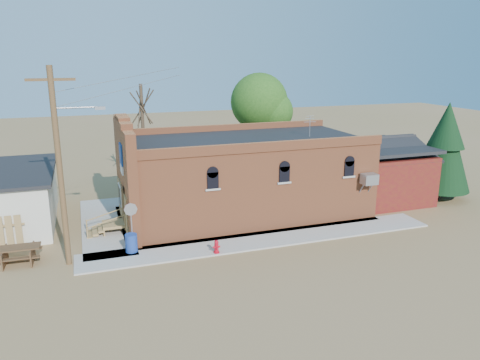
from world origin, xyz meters
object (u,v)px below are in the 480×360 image
object	(u,v)px
brick_bar	(239,176)
stop_sign	(131,214)
utility_pole	(60,164)
trash_barrel	(131,243)
fire_hydrant	(216,247)
picnic_table	(18,253)

from	to	relation	value
brick_bar	stop_sign	world-z (taller)	brick_bar
brick_bar	utility_pole	bearing A→B (deg)	-156.31
stop_sign	trash_barrel	size ratio (longest dim) A/B	2.67
fire_hydrant	trash_barrel	xyz separation A→B (m)	(-3.89, 1.50, 0.12)
brick_bar	picnic_table	world-z (taller)	brick_bar
utility_pole	trash_barrel	xyz separation A→B (m)	(2.84, 0.30, -4.24)
utility_pole	trash_barrel	distance (m)	5.12
utility_pole	picnic_table	xyz separation A→B (m)	(-2.25, 0.82, -4.24)
picnic_table	stop_sign	bearing A→B (deg)	-0.47
brick_bar	picnic_table	size ratio (longest dim) A/B	8.18
stop_sign	utility_pole	bearing A→B (deg)	-146.32
stop_sign	trash_barrel	xyz separation A→B (m)	(-0.09, -0.30, -1.40)
brick_bar	picnic_table	xyz separation A→B (m)	(-12.04, -3.48, -1.81)
fire_hydrant	stop_sign	size ratio (longest dim) A/B	0.28
brick_bar	fire_hydrant	world-z (taller)	brick_bar
utility_pole	picnic_table	bearing A→B (deg)	160.03
brick_bar	fire_hydrant	distance (m)	6.58
stop_sign	trash_barrel	distance (m)	1.43
utility_pole	stop_sign	xyz separation A→B (m)	(2.94, 0.60, -2.85)
stop_sign	picnic_table	size ratio (longest dim) A/B	1.20
fire_hydrant	stop_sign	xyz separation A→B (m)	(-3.79, 1.80, 1.52)
utility_pole	fire_hydrant	world-z (taller)	utility_pole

